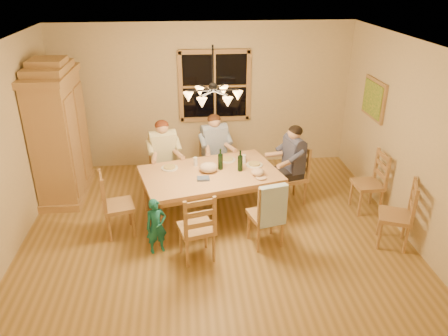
{
  "coord_description": "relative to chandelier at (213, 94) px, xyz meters",
  "views": [
    {
      "loc": [
        -0.38,
        -5.47,
        3.59
      ],
      "look_at": [
        0.15,
        0.1,
        0.98
      ],
      "focal_mm": 35.0,
      "sensor_mm": 36.0,
      "label": 1
    }
  ],
  "objects": [
    {
      "name": "adult_plaid_man",
      "position": [
        0.11,
        1.44,
        -1.24
      ],
      "size": [
        0.47,
        0.5,
        0.87
      ],
      "rotation": [
        0.0,
        0.0,
        3.39
      ],
      "color": "#334D8E",
      "rests_on": "floor"
    },
    {
      "name": "dining_table",
      "position": [
        -0.03,
        0.43,
        -1.41
      ],
      "size": [
        2.24,
        1.68,
        0.76
      ],
      "rotation": [
        0.0,
        0.0,
        0.25
      ],
      "color": "tan",
      "rests_on": "floor"
    },
    {
      "name": "chair_far_left",
      "position": [
        -0.75,
        1.22,
        -1.77
      ],
      "size": [
        0.53,
        0.52,
        0.99
      ],
      "rotation": [
        0.0,
        0.0,
        3.39
      ],
      "color": "#9D7D45",
      "rests_on": "floor"
    },
    {
      "name": "cap",
      "position": [
        0.67,
        0.26,
        -1.26
      ],
      "size": [
        0.2,
        0.2,
        0.11
      ],
      "primitive_type": "ellipsoid",
      "color": "tan",
      "rests_on": "dining_table"
    },
    {
      "name": "plate_woman",
      "position": [
        -0.64,
        0.62,
        -1.31
      ],
      "size": [
        0.26,
        0.26,
        0.02
      ],
      "primitive_type": "cylinder",
      "color": "white",
      "rests_on": "dining_table"
    },
    {
      "name": "wall_left",
      "position": [
        -2.75,
        0.0,
        -0.73
      ],
      "size": [
        0.02,
        5.0,
        2.7
      ],
      "primitive_type": "cube",
      "color": "beige",
      "rests_on": "floor"
    },
    {
      "name": "chair_near_left",
      "position": [
        -0.28,
        -0.61,
        -1.77
      ],
      "size": [
        0.53,
        0.52,
        0.99
      ],
      "rotation": [
        0.0,
        0.0,
        0.25
      ],
      "color": "#9D7D45",
      "rests_on": "floor"
    },
    {
      "name": "chair_far_right",
      "position": [
        0.11,
        1.44,
        -1.77
      ],
      "size": [
        0.53,
        0.52,
        0.99
      ],
      "rotation": [
        0.0,
        0.0,
        3.39
      ],
      "color": "#9D7D45",
      "rests_on": "floor"
    },
    {
      "name": "chair_end_right",
      "position": [
        1.32,
        0.77,
        -1.77
      ],
      "size": [
        0.52,
        0.53,
        0.99
      ],
      "rotation": [
        0.0,
        0.0,
        1.82
      ],
      "color": "#9D7D45",
      "rests_on": "floor"
    },
    {
      "name": "chair_near_right",
      "position": [
        0.69,
        -0.36,
        -1.77
      ],
      "size": [
        0.53,
        0.52,
        0.99
      ],
      "rotation": [
        0.0,
        0.0,
        0.25
      ],
      "color": "#9D7D45",
      "rests_on": "floor"
    },
    {
      "name": "plate_slate",
      "position": [
        0.67,
        0.61,
        -1.31
      ],
      "size": [
        0.26,
        0.26,
        0.02
      ],
      "primitive_type": "cylinder",
      "color": "white",
      "rests_on": "dining_table"
    },
    {
      "name": "ceiling",
      "position": [
        0.0,
        0.0,
        0.62
      ],
      "size": [
        5.5,
        5.0,
        0.02
      ],
      "primitive_type": "cube",
      "color": "white",
      "rests_on": "wall_back"
    },
    {
      "name": "wine_bottle_b",
      "position": [
        0.43,
        0.45,
        -1.15
      ],
      "size": [
        0.08,
        0.08,
        0.33
      ],
      "primitive_type": "cylinder",
      "color": "black",
      "rests_on": "dining_table"
    },
    {
      "name": "floor",
      "position": [
        0.0,
        0.0,
        -2.08
      ],
      "size": [
        5.5,
        5.5,
        0.0
      ],
      "primitive_type": "plane",
      "color": "olive",
      "rests_on": "ground"
    },
    {
      "name": "cloth_bundle",
      "position": [
        -0.05,
        0.44,
        -1.24
      ],
      "size": [
        0.28,
        0.22,
        0.15
      ],
      "primitive_type": "ellipsoid",
      "color": "tan",
      "rests_on": "dining_table"
    },
    {
      "name": "towel",
      "position": [
        0.73,
        -0.55,
        -1.38
      ],
      "size": [
        0.39,
        0.19,
        0.58
      ],
      "primitive_type": "cube",
      "rotation": [
        0.0,
        0.0,
        0.25
      ],
      "color": "#ADCEEA",
      "rests_on": "chair_near_right"
    },
    {
      "name": "adult_slate_man",
      "position": [
        1.32,
        0.77,
        -1.24
      ],
      "size": [
        0.5,
        0.47,
        0.87
      ],
      "rotation": [
        0.0,
        0.0,
        1.82
      ],
      "color": "#3C4061",
      "rests_on": "floor"
    },
    {
      "name": "adult_woman",
      "position": [
        -0.75,
        1.22,
        -1.24
      ],
      "size": [
        0.47,
        0.5,
        0.87
      ],
      "rotation": [
        0.0,
        0.0,
        3.39
      ],
      "color": "beige",
      "rests_on": "floor"
    },
    {
      "name": "chandelier",
      "position": [
        0.0,
        0.0,
        0.0
      ],
      "size": [
        0.77,
        0.68,
        0.71
      ],
      "color": "black",
      "rests_on": "ceiling"
    },
    {
      "name": "painting",
      "position": [
        2.71,
        1.2,
        -0.48
      ],
      "size": [
        0.06,
        0.78,
        0.64
      ],
      "color": "#A67B48",
      "rests_on": "wall_right"
    },
    {
      "name": "plate_plaid",
      "position": [
        0.27,
        0.84,
        -1.31
      ],
      "size": [
        0.26,
        0.26,
        0.02
      ],
      "primitive_type": "cylinder",
      "color": "white",
      "rests_on": "dining_table"
    },
    {
      "name": "napkin",
      "position": [
        -0.14,
        0.2,
        -1.3
      ],
      "size": [
        0.21,
        0.18,
        0.03
      ],
      "primitive_type": "cube",
      "rotation": [
        0.0,
        0.0,
        0.25
      ],
      "color": "#465680",
      "rests_on": "dining_table"
    },
    {
      "name": "chair_spare_back",
      "position": [
        2.45,
        0.39,
        -1.77
      ],
      "size": [
        0.43,
        0.45,
        0.99
      ],
      "rotation": [
        0.0,
        0.0,
        1.6
      ],
      "color": "#9D7D45",
      "rests_on": "floor"
    },
    {
      "name": "chair_spare_front",
      "position": [
        2.45,
        -0.56,
        -1.77
      ],
      "size": [
        0.56,
        0.57,
        0.99
      ],
      "rotation": [
        0.0,
        0.0,
        1.18
      ],
      "color": "#9D7D45",
      "rests_on": "floor"
    },
    {
      "name": "wall_right",
      "position": [
        2.75,
        0.0,
        -0.73
      ],
      "size": [
        0.02,
        5.0,
        2.7
      ],
      "primitive_type": "cube",
      "color": "beige",
      "rests_on": "floor"
    },
    {
      "name": "wine_glass_b",
      "position": [
        0.53,
        0.72,
        -1.25
      ],
      "size": [
        0.06,
        0.06,
        0.14
      ],
      "primitive_type": "cylinder",
      "color": "silver",
      "rests_on": "dining_table"
    },
    {
      "name": "wine_glass_a",
      "position": [
        -0.24,
        0.69,
        -1.25
      ],
      "size": [
        0.06,
        0.06,
        0.14
      ],
      "primitive_type": "cylinder",
      "color": "silver",
      "rests_on": "dining_table"
    },
    {
      "name": "wall_back",
      "position": [
        0.0,
        2.5,
        -0.73
      ],
      "size": [
        5.5,
        0.02,
        2.7
      ],
      "primitive_type": "cube",
      "color": "beige",
      "rests_on": "floor"
    },
    {
      "name": "chair_end_left",
      "position": [
        -1.38,
        0.08,
        -1.77
      ],
      "size": [
        0.52,
        0.53,
        0.99
      ],
      "rotation": [
        0.0,
        0.0,
        -1.32
      ],
      "color": "#9D7D45",
      "rests_on": "floor"
    },
    {
      "name": "window",
      "position": [
        0.2,
        2.47,
        -0.53
      ],
      "size": [
        1.3,
        0.06,
        1.3
      ],
      "color": "black",
      "rests_on": "wall_back"
    },
    {
      "name": "wine_bottle_a",
      "position": [
        0.14,
        0.53,
        -1.15
      ],
      "size": [
        0.08,
        0.08,
        0.33
      ],
      "primitive_type": "cylinder",
      "color": "black",
      "rests_on": "dining_table"
    },
    {
      "name": "child",
      "position": [
        -0.82,
        -0.42,
        -1.68
      ],
      "size": [
        0.34,
        0.28,
        0.8
      ],
      "primitive_type": "imported",
      "rotation": [
        0.0,
        0.0,
        0.35
      ],
      "color": "#197271",
      "rests_on": "floor"
    },
    {
      "name": "armoire",
      "position": [
        -2.42,
        1.43,
        -1.02
      ],
      "size": [
        0.66,
        1.4,
        2.3
      ],
      "color": "#A67B48",
      "rests_on": "floor"
    }
  ]
}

